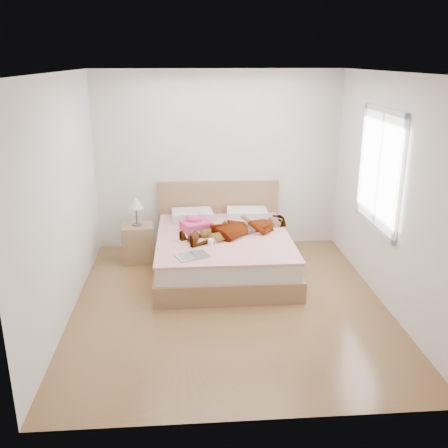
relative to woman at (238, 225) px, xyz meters
name	(u,v)px	position (x,y,z in m)	size (l,w,h in m)	color
ground	(229,303)	(-0.20, -1.01, -0.62)	(4.00, 4.00, 0.00)	#503219
woman	(238,225)	(0.00, 0.00, 0.00)	(0.60, 1.59, 0.22)	white
hair	(195,221)	(-0.57, 0.45, -0.07)	(0.39, 0.48, 0.07)	black
phone	(200,213)	(-0.50, 0.40, 0.07)	(0.04, 0.09, 0.01)	silver
room_shell	(380,170)	(1.57, -0.71, 0.88)	(4.00, 4.00, 4.00)	white
bed	(223,249)	(-0.20, 0.02, -0.34)	(1.80, 2.08, 1.00)	olive
towel	(196,224)	(-0.56, 0.18, -0.03)	(0.47, 0.43, 0.20)	#FD449A
magazine	(194,256)	(-0.61, -0.77, -0.10)	(0.47, 0.40, 0.02)	silver
coffee_mug	(211,242)	(-0.39, -0.43, -0.06)	(0.12, 0.10, 0.09)	white
plush_toy	(194,237)	(-0.60, -0.28, -0.04)	(0.19, 0.24, 0.13)	black
nightstand	(138,240)	(-1.38, 0.39, -0.31)	(0.47, 0.42, 0.93)	brown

